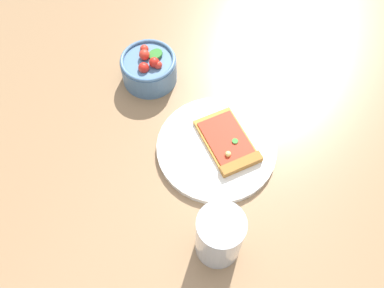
# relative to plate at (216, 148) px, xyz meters

# --- Properties ---
(ground_plane) EXTENTS (2.40, 2.40, 0.00)m
(ground_plane) POSITION_rel_plate_xyz_m (-0.02, 0.02, -0.01)
(ground_plane) COLOR #93704C
(ground_plane) RESTS_ON ground
(plate) EXTENTS (0.25, 0.25, 0.01)m
(plate) POSITION_rel_plate_xyz_m (0.00, 0.00, 0.00)
(plate) COLOR white
(plate) RESTS_ON ground_plane
(pizza_slice_main) EXTENTS (0.17, 0.15, 0.02)m
(pizza_slice_main) POSITION_rel_plate_xyz_m (0.00, -0.03, 0.01)
(pizza_slice_main) COLOR gold
(pizza_slice_main) RESTS_ON plate
(salad_bowl) EXTENTS (0.12, 0.12, 0.08)m
(salad_bowl) POSITION_rel_plate_xyz_m (0.15, 0.18, 0.03)
(salad_bowl) COLOR #4C7299
(salad_bowl) RESTS_ON ground_plane
(soda_glass) EXTENTS (0.08, 0.08, 0.13)m
(soda_glass) POSITION_rel_plate_xyz_m (-0.20, -0.04, 0.05)
(soda_glass) COLOR silver
(soda_glass) RESTS_ON ground_plane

